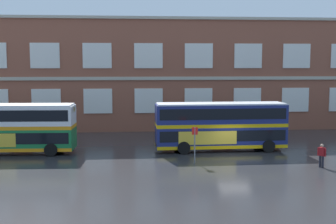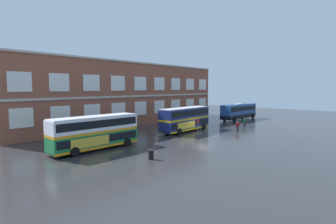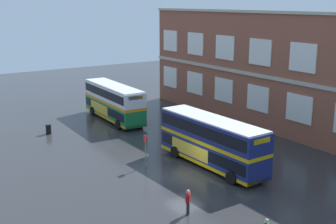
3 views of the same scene
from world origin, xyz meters
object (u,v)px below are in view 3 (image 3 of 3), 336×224
object	(u,v)px
double_decker_middle	(212,141)
second_passenger	(188,201)
bus_stand_flag	(146,148)
double_decker_near	(114,102)
station_litter_bin	(48,129)

from	to	relation	value
double_decker_middle	second_passenger	world-z (taller)	double_decker_middle
bus_stand_flag	double_decker_near	bearing A→B (deg)	162.35
double_decker_middle	station_litter_bin	distance (m)	18.44
double_decker_near	second_passenger	size ratio (longest dim) A/B	6.53
double_decker_middle	second_passenger	xyz separation A→B (m)	(5.95, -6.76, -1.22)
double_decker_near	second_passenger	world-z (taller)	double_decker_near
second_passenger	station_litter_bin	distance (m)	22.49
double_decker_near	double_decker_middle	xyz separation A→B (m)	(17.77, -0.13, 0.00)
double_decker_near	bus_stand_flag	size ratio (longest dim) A/B	4.11
double_decker_middle	bus_stand_flag	distance (m)	5.45
second_passenger	station_litter_bin	size ratio (longest dim) A/B	1.65
double_decker_near	station_litter_bin	world-z (taller)	double_decker_near
bus_stand_flag	station_litter_bin	xyz separation A→B (m)	(-13.64, -3.46, -1.12)
station_litter_bin	bus_stand_flag	bearing A→B (deg)	14.25
bus_stand_flag	station_litter_bin	size ratio (longest dim) A/B	2.62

